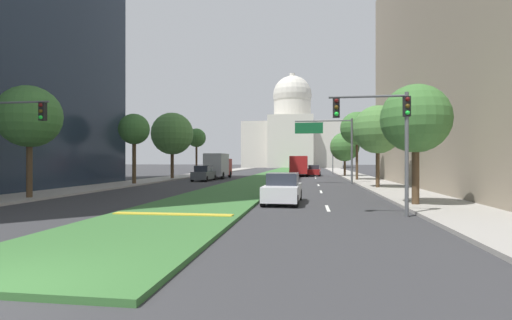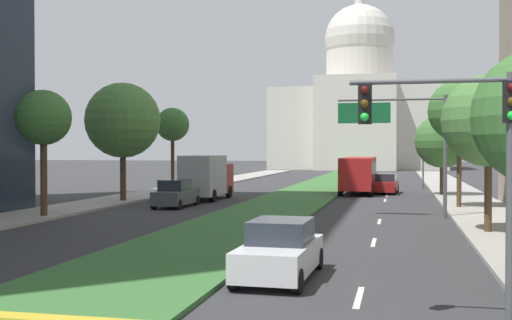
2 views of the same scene
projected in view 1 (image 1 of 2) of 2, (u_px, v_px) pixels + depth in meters
ground_plane at (277, 173)px, 65.83m from camera, size 264.70×264.70×0.00m
grass_median at (274, 174)px, 59.87m from camera, size 5.54×108.29×0.14m
median_curb_nose at (173, 214)px, 15.07m from camera, size 4.98×0.50×0.04m
lane_dashes_right at (315, 178)px, 49.91m from camera, size 0.16×62.02×0.01m
sidewalk_left at (191, 175)px, 55.61m from camera, size 4.00×108.29×0.15m
sidewalk_right at (355, 176)px, 52.22m from camera, size 4.00×108.29×0.15m
capitol_building at (292, 134)px, 124.60m from camera, size 31.55×24.74×31.77m
traffic_light_near_left at (3, 129)px, 17.32m from camera, size 3.34×0.35×5.20m
traffic_light_near_right at (386, 126)px, 15.52m from camera, size 3.34×0.35×5.20m
traffic_light_far_right at (333, 155)px, 62.52m from camera, size 0.28×0.35×5.20m
overhead_guide_sign at (330, 137)px, 36.99m from camera, size 5.73×0.20×6.50m
street_tree_left_near at (29, 117)px, 21.99m from camera, size 3.66×3.66×6.79m
street_tree_right_near at (415, 119)px, 18.63m from camera, size 3.44×3.44×6.18m
street_tree_left_mid at (134, 130)px, 35.13m from camera, size 2.91×2.91×6.78m
street_tree_right_mid at (378, 130)px, 30.20m from camera, size 3.93×3.93×6.84m
street_tree_left_far at (172, 134)px, 45.49m from camera, size 5.16×5.16×8.21m
street_tree_right_far at (357, 129)px, 42.10m from camera, size 3.77×3.77×7.87m
street_tree_left_distant at (196, 138)px, 55.31m from camera, size 2.80×2.80×7.12m
street_tree_right_distant at (345, 147)px, 52.75m from camera, size 4.15×4.15×6.36m
sedan_lead_stopped at (283, 189)px, 20.30m from camera, size 2.01×4.46×1.65m
sedan_midblock at (204, 174)px, 42.11m from camera, size 1.85×4.29×1.75m
sedan_distant at (314, 171)px, 55.77m from camera, size 2.15×4.54×1.64m
box_truck_delivery at (218, 165)px, 48.05m from camera, size 2.40×6.40×3.20m
city_bus at (299, 164)px, 56.63m from camera, size 2.62×11.00×2.95m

